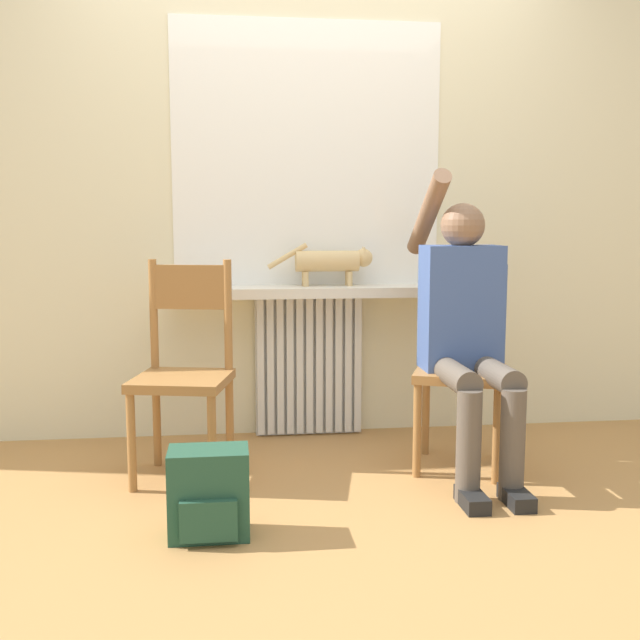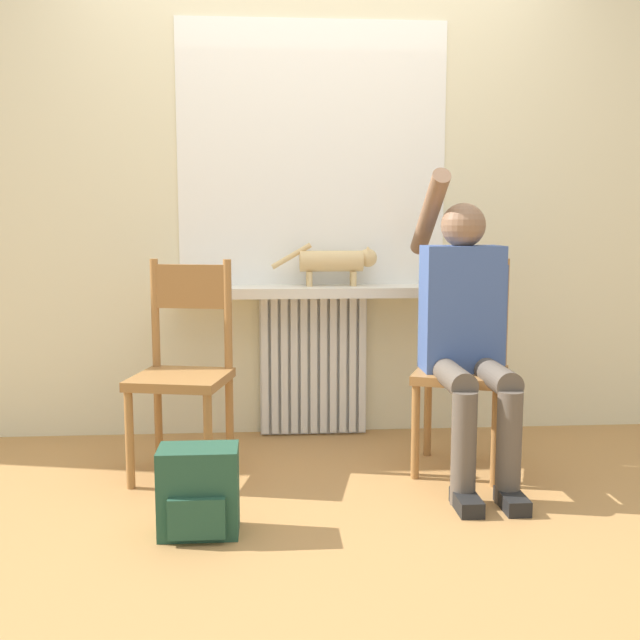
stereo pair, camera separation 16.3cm
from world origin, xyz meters
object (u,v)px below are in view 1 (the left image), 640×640
Objects in this scene: cat at (332,261)px; backpack at (209,494)px; chair_right at (461,362)px; person at (467,325)px; chair_left at (184,369)px.

cat is 1.70× the size of backpack.
cat is (-0.51, 0.54, 0.43)m from chair_right.
person is at bearing -76.61° from chair_right.
person reaches higher than cat.
chair_left and chair_right have the same top height.
backpack is (-0.60, -1.19, -0.75)m from cat.
chair_left is at bearing 99.95° from backpack.
chair_left is 1.23m from chair_right.
backpack is at bearing -128.20° from chair_right.
chair_right is (1.23, -0.00, 0.00)m from chair_left.
chair_right is 0.22m from person.
cat reaches higher than chair_left.
chair_left is at bearing -143.43° from cat.
person is 4.21× the size of backpack.
cat is at bearing 155.18° from chair_right.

